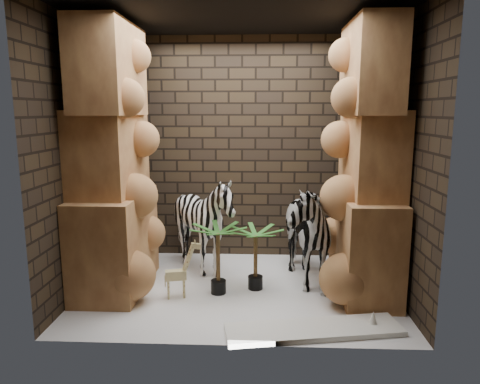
{
  "coord_description": "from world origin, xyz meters",
  "views": [
    {
      "loc": [
        0.24,
        -4.81,
        2.02
      ],
      "look_at": [
        0.02,
        0.15,
        1.11
      ],
      "focal_mm": 33.16,
      "sensor_mm": 36.0,
      "label": 1
    }
  ],
  "objects_px": {
    "zebra_right": "(298,222)",
    "surfboard": "(314,330)",
    "zebra_left": "(204,229)",
    "giraffe_toy": "(176,269)",
    "palm_back": "(218,259)",
    "palm_front": "(256,258)"
  },
  "relations": [
    {
      "from": "palm_back",
      "to": "zebra_right",
      "type": "bearing_deg",
      "value": 23.44
    },
    {
      "from": "zebra_left",
      "to": "palm_front",
      "type": "height_order",
      "value": "zebra_left"
    },
    {
      "from": "zebra_left",
      "to": "surfboard",
      "type": "height_order",
      "value": "zebra_left"
    },
    {
      "from": "zebra_right",
      "to": "surfboard",
      "type": "distance_m",
      "value": 1.43
    },
    {
      "from": "zebra_right",
      "to": "palm_back",
      "type": "distance_m",
      "value": 1.04
    },
    {
      "from": "zebra_right",
      "to": "palm_back",
      "type": "height_order",
      "value": "zebra_right"
    },
    {
      "from": "zebra_right",
      "to": "palm_back",
      "type": "xyz_separation_m",
      "value": [
        -0.9,
        -0.39,
        -0.33
      ]
    },
    {
      "from": "giraffe_toy",
      "to": "zebra_left",
      "type": "bearing_deg",
      "value": 60.48
    },
    {
      "from": "zebra_left",
      "to": "palm_front",
      "type": "relative_size",
      "value": 1.71
    },
    {
      "from": "zebra_right",
      "to": "surfboard",
      "type": "bearing_deg",
      "value": -100.32
    },
    {
      "from": "zebra_right",
      "to": "giraffe_toy",
      "type": "distance_m",
      "value": 1.51
    },
    {
      "from": "zebra_left",
      "to": "giraffe_toy",
      "type": "distance_m",
      "value": 0.83
    },
    {
      "from": "zebra_right",
      "to": "surfboard",
      "type": "height_order",
      "value": "zebra_right"
    },
    {
      "from": "zebra_left",
      "to": "zebra_right",
      "type": "bearing_deg",
      "value": -3.86
    },
    {
      "from": "palm_back",
      "to": "giraffe_toy",
      "type": "bearing_deg",
      "value": -162.78
    },
    {
      "from": "giraffe_toy",
      "to": "surfboard",
      "type": "height_order",
      "value": "giraffe_toy"
    },
    {
      "from": "giraffe_toy",
      "to": "palm_back",
      "type": "distance_m",
      "value": 0.48
    },
    {
      "from": "zebra_left",
      "to": "giraffe_toy",
      "type": "relative_size",
      "value": 1.91
    },
    {
      "from": "giraffe_toy",
      "to": "palm_back",
      "type": "relative_size",
      "value": 0.83
    },
    {
      "from": "palm_front",
      "to": "palm_back",
      "type": "bearing_deg",
      "value": -160.67
    },
    {
      "from": "palm_front",
      "to": "surfboard",
      "type": "distance_m",
      "value": 1.19
    },
    {
      "from": "zebra_right",
      "to": "giraffe_toy",
      "type": "bearing_deg",
      "value": -171.78
    }
  ]
}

